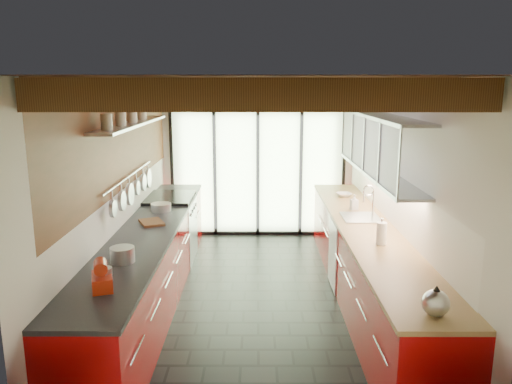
% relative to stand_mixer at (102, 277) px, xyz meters
% --- Properties ---
extents(ground, '(5.50, 5.50, 0.00)m').
position_rel_stand_mixer_xyz_m(ground, '(1.27, 1.78, -1.02)').
color(ground, black).
rests_on(ground, ground).
extents(room_shell, '(5.50, 5.50, 5.50)m').
position_rel_stand_mixer_xyz_m(room_shell, '(1.27, 1.78, 0.63)').
color(room_shell, silver).
rests_on(room_shell, ground).
extents(ceiling_beams, '(3.14, 5.06, 4.90)m').
position_rel_stand_mixer_xyz_m(ceiling_beams, '(1.27, 2.16, 1.44)').
color(ceiling_beams, '#593316').
rests_on(ceiling_beams, ground).
extents(glass_door, '(2.95, 0.10, 2.90)m').
position_rel_stand_mixer_xyz_m(glass_door, '(1.27, 4.47, 0.64)').
color(glass_door, '#C6EAAD').
rests_on(glass_door, ground).
extents(left_counter, '(0.68, 5.00, 0.92)m').
position_rel_stand_mixer_xyz_m(left_counter, '(-0.01, 1.78, -0.56)').
color(left_counter, '#A4090A').
rests_on(left_counter, ground).
extents(range_stove, '(0.66, 0.90, 0.97)m').
position_rel_stand_mixer_xyz_m(range_stove, '(-0.01, 3.23, -0.55)').
color(range_stove, silver).
rests_on(range_stove, ground).
extents(right_counter, '(0.68, 5.00, 0.92)m').
position_rel_stand_mixer_xyz_m(right_counter, '(2.54, 1.78, -0.56)').
color(right_counter, '#A4090A').
rests_on(right_counter, ground).
extents(sink_assembly, '(0.45, 0.52, 0.43)m').
position_rel_stand_mixer_xyz_m(sink_assembly, '(2.56, 2.18, -0.06)').
color(sink_assembly, silver).
rests_on(sink_assembly, right_counter).
extents(upper_cabinets_right, '(0.34, 3.00, 3.00)m').
position_rel_stand_mixer_xyz_m(upper_cabinets_right, '(2.70, 2.08, 0.83)').
color(upper_cabinets_right, silver).
rests_on(upper_cabinets_right, ground).
extents(left_wall_fixtures, '(0.28, 2.60, 0.96)m').
position_rel_stand_mixer_xyz_m(left_wall_fixtures, '(-0.20, 2.03, 0.78)').
color(left_wall_fixtures, silver).
rests_on(left_wall_fixtures, ground).
extents(stand_mixer, '(0.24, 0.31, 0.25)m').
position_rel_stand_mixer_xyz_m(stand_mixer, '(0.00, 0.00, 0.00)').
color(stand_mixer, red).
rests_on(stand_mixer, left_counter).
extents(pot_large, '(0.30, 0.30, 0.14)m').
position_rel_stand_mixer_xyz_m(pot_large, '(0.00, 0.61, -0.03)').
color(pot_large, silver).
rests_on(pot_large, left_counter).
extents(pot_small, '(0.32, 0.32, 0.10)m').
position_rel_stand_mixer_xyz_m(pot_small, '(0.00, 2.52, -0.05)').
color(pot_small, silver).
rests_on(pot_small, left_counter).
extents(cutting_board, '(0.37, 0.41, 0.03)m').
position_rel_stand_mixer_xyz_m(cutting_board, '(0.00, 1.92, -0.08)').
color(cutting_board, brown).
rests_on(cutting_board, left_counter).
extents(kettle, '(0.20, 0.24, 0.23)m').
position_rel_stand_mixer_xyz_m(kettle, '(2.54, -0.47, 0.00)').
color(kettle, silver).
rests_on(kettle, right_counter).
extents(paper_towel, '(0.13, 0.13, 0.28)m').
position_rel_stand_mixer_xyz_m(paper_towel, '(2.54, 1.13, 0.02)').
color(paper_towel, white).
rests_on(paper_towel, right_counter).
extents(soap_bottle, '(0.11, 0.11, 0.20)m').
position_rel_stand_mixer_xyz_m(soap_bottle, '(2.54, 2.60, 0.00)').
color(soap_bottle, silver).
rests_on(soap_bottle, right_counter).
extents(bowl, '(0.26, 0.26, 0.05)m').
position_rel_stand_mixer_xyz_m(bowl, '(2.54, 3.38, -0.07)').
color(bowl, silver).
rests_on(bowl, right_counter).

